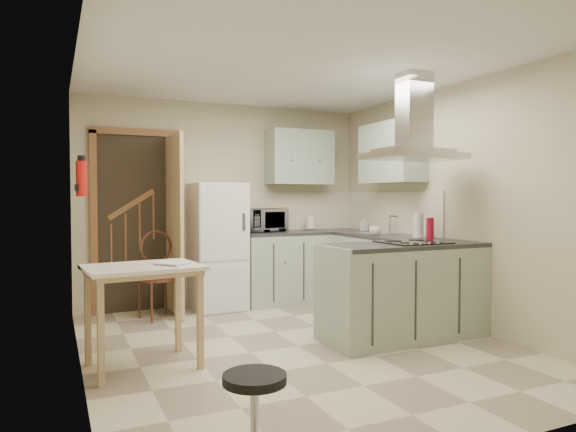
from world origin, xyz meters
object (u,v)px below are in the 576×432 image
extractor_hood (414,156)px  peninsula (404,291)px  stool (255,416)px  microwave (264,220)px  fridge (218,246)px  drop_leaf_table (143,317)px  bentwood_chair (159,279)px

extractor_hood → peninsula: bearing=180.0°
stool → microwave: (1.49, 3.57, 0.82)m
fridge → microwave: (0.63, 0.08, 0.29)m
fridge → drop_leaf_table: fridge is taller
drop_leaf_table → peninsula: bearing=-10.0°
fridge → extractor_hood: extractor_hood is taller
stool → microwave: microwave is taller
extractor_hood → bentwood_chair: size_ratio=1.03×
extractor_hood → stool: (-2.19, -1.51, -1.50)m
fridge → microwave: 0.70m
bentwood_chair → stool: size_ratio=1.97×
drop_leaf_table → extractor_hood: bearing=-9.9°
fridge → microwave: bearing=7.2°
fridge → peninsula: fridge is taller
fridge → extractor_hood: size_ratio=1.67×
fridge → bentwood_chair: size_ratio=1.72×
fridge → peninsula: bearing=-58.3°
peninsula → extractor_hood: bearing=0.0°
peninsula → drop_leaf_table: size_ratio=1.81×
stool → peninsula: bearing=35.9°
stool → fridge: bearing=76.1°
bentwood_chair → stool: bearing=-107.3°
bentwood_chair → drop_leaf_table: bearing=-119.6°
peninsula → extractor_hood: (0.10, 0.00, 1.27)m
extractor_hood → fridge: bearing=123.8°
peninsula → fridge: bearing=121.7°
extractor_hood → bentwood_chair: 3.00m
extractor_hood → stool: bearing=-145.3°
peninsula → extractor_hood: 1.27m
peninsula → bentwood_chair: (-1.97, 1.75, -0.01)m
fridge → stool: 3.64m
peninsula → microwave: 2.23m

